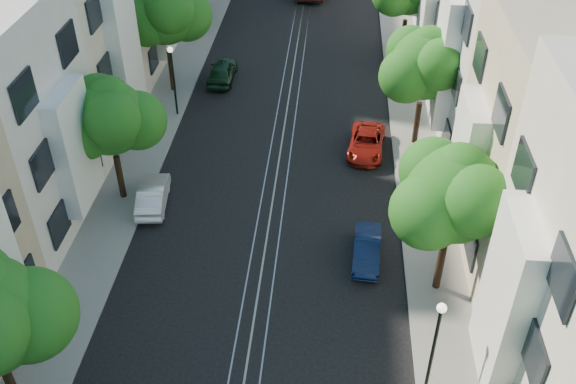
% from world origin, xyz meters
% --- Properties ---
extents(ground, '(200.00, 200.00, 0.00)m').
position_xyz_m(ground, '(0.00, 28.00, 0.00)').
color(ground, black).
rests_on(ground, ground).
extents(sidewalk_east, '(2.50, 80.00, 0.12)m').
position_xyz_m(sidewalk_east, '(7.25, 28.00, 0.06)').
color(sidewalk_east, gray).
rests_on(sidewalk_east, ground).
extents(sidewalk_west, '(2.50, 80.00, 0.12)m').
position_xyz_m(sidewalk_west, '(-7.25, 28.00, 0.06)').
color(sidewalk_west, gray).
rests_on(sidewalk_west, ground).
extents(rail_left, '(0.06, 80.00, 0.02)m').
position_xyz_m(rail_left, '(-0.55, 28.00, 0.01)').
color(rail_left, gray).
rests_on(rail_left, ground).
extents(rail_slot, '(0.06, 80.00, 0.02)m').
position_xyz_m(rail_slot, '(0.00, 28.00, 0.01)').
color(rail_slot, gray).
rests_on(rail_slot, ground).
extents(rail_right, '(0.06, 80.00, 0.02)m').
position_xyz_m(rail_right, '(0.55, 28.00, 0.01)').
color(rail_right, gray).
rests_on(rail_right, ground).
extents(lane_line, '(0.08, 80.00, 0.01)m').
position_xyz_m(lane_line, '(0.00, 28.00, 0.00)').
color(lane_line, tan).
rests_on(lane_line, ground).
extents(townhouses_east, '(7.75, 72.00, 12.00)m').
position_xyz_m(townhouses_east, '(11.87, 27.91, 5.18)').
color(townhouses_east, beige).
rests_on(townhouses_east, ground).
extents(tree_e_b, '(4.93, 4.08, 6.68)m').
position_xyz_m(tree_e_b, '(7.26, 8.98, 4.73)').
color(tree_e_b, black).
rests_on(tree_e_b, ground).
extents(tree_e_c, '(4.84, 3.99, 6.52)m').
position_xyz_m(tree_e_c, '(7.26, 19.98, 4.60)').
color(tree_e_c, black).
rests_on(tree_e_c, ground).
extents(tree_w_b, '(4.72, 3.87, 6.27)m').
position_xyz_m(tree_w_b, '(-7.14, 13.98, 4.40)').
color(tree_w_b, black).
rests_on(tree_w_b, ground).
extents(tree_w_c, '(5.13, 4.28, 7.09)m').
position_xyz_m(tree_w_c, '(-7.14, 24.98, 5.07)').
color(tree_w_c, black).
rests_on(tree_w_c, ground).
extents(lamp_east, '(0.32, 0.32, 4.16)m').
position_xyz_m(lamp_east, '(6.30, 4.00, 2.85)').
color(lamp_east, black).
rests_on(lamp_east, ground).
extents(lamp_west, '(0.32, 0.32, 4.16)m').
position_xyz_m(lamp_west, '(-6.30, 22.00, 2.85)').
color(lamp_west, black).
rests_on(lamp_west, ground).
extents(parked_car_e_mid, '(1.30, 3.27, 1.06)m').
position_xyz_m(parked_car_e_mid, '(4.40, 10.57, 0.53)').
color(parked_car_e_mid, '#0D1B41').
rests_on(parked_car_e_mid, ground).
extents(parked_car_e_far, '(2.23, 4.09, 1.09)m').
position_xyz_m(parked_car_e_far, '(4.56, 19.01, 0.54)').
color(parked_car_e_far, maroon).
rests_on(parked_car_e_far, ground).
extents(parked_car_w_mid, '(1.62, 3.65, 1.17)m').
position_xyz_m(parked_car_w_mid, '(-5.60, 13.59, 0.58)').
color(parked_car_w_mid, silver).
rests_on(parked_car_w_mid, ground).
extents(parked_car_w_far, '(1.58, 3.88, 1.32)m').
position_xyz_m(parked_car_w_far, '(-4.40, 26.61, 0.66)').
color(parked_car_w_far, '#14321D').
rests_on(parked_car_w_far, ground).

